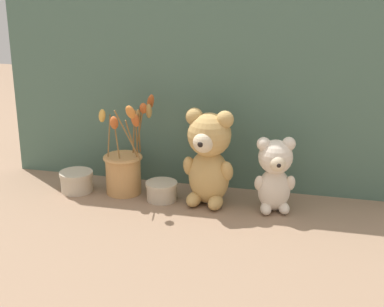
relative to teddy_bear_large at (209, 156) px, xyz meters
The scene contains 7 objects.
ground_plane 0.16m from the teddy_bear_large, 159.67° to the right, with size 4.00×4.00×0.00m, color #8E7056.
backdrop_wall 0.24m from the teddy_bear_large, 109.06° to the left, with size 1.31×0.02×0.67m.
teddy_bear_large is the anchor object (origin of this frame).
teddy_bear_medium 0.20m from the teddy_bear_large, ahead, with size 0.13×0.11×0.23m.
flower_vase 0.28m from the teddy_bear_large, behind, with size 0.17×0.18×0.32m.
decorative_tin_tall 0.45m from the teddy_bear_large, behind, with size 0.11×0.11×0.07m.
decorative_tin_short 0.19m from the teddy_bear_large, behind, with size 0.10×0.10×0.06m.
Camera 1 is at (0.39, -1.60, 0.73)m, focal length 55.00 mm.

